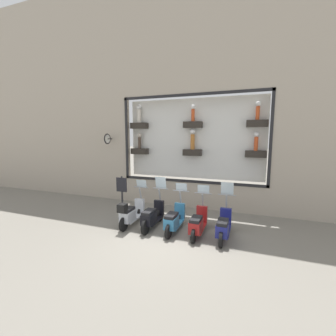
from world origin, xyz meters
TOP-DOWN VIEW (x-y plane):
  - ground_plane at (0.00, 0.00)m, footprint 120.00×120.00m
  - building_facade at (3.60, 0.00)m, footprint 1.18×36.00m
  - scooter_navy_0 at (0.66, -1.80)m, footprint 1.79×0.61m
  - scooter_red_1 at (0.65, -0.98)m, footprint 1.79×0.61m
  - scooter_teal_2 at (0.65, -0.16)m, footprint 1.80×0.61m
  - scooter_black_3 at (0.66, 0.65)m, footprint 1.81×0.60m
  - scooter_silver_4 at (0.59, 1.47)m, footprint 1.80×0.60m
  - shop_sign_post at (1.11, 2.14)m, footprint 0.36×0.45m

SIDE VIEW (x-z plane):
  - ground_plane at x=0.00m, z-range 0.00..0.00m
  - scooter_red_1 at x=0.65m, z-range -0.35..1.17m
  - scooter_teal_2 at x=0.65m, z-range -0.34..1.18m
  - scooter_navy_0 at x=0.66m, z-range -0.41..1.26m
  - scooter_black_3 at x=0.66m, z-range -0.41..1.30m
  - scooter_silver_4 at x=0.59m, z-range -0.30..1.24m
  - shop_sign_post at x=1.11m, z-range 0.07..1.77m
  - building_facade at x=3.60m, z-range 0.13..10.53m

